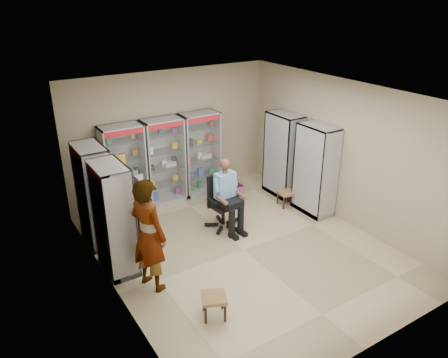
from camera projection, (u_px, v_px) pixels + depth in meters
floor at (243, 250)px, 8.42m from camera, size 6.00×6.00×0.00m
room_shell at (245, 154)px, 7.63m from camera, size 5.02×6.02×3.01m
cabinet_back_left at (124, 170)px, 9.49m from camera, size 0.90×0.50×2.00m
cabinet_back_mid at (164, 161)px, 9.96m from camera, size 0.90×0.50×2.00m
cabinet_back_right at (200, 154)px, 10.42m from camera, size 0.90×0.50×2.00m
cabinet_right_far at (283, 155)px, 10.34m from camera, size 0.90×0.50×2.00m
cabinet_right_near at (316, 170)px, 9.49m from camera, size 0.90×0.50×2.00m
cabinet_left_far at (95, 196)px, 8.32m from camera, size 0.90×0.50×2.00m
cabinet_left_near at (114, 219)px, 7.47m from camera, size 0.90×0.50×2.00m
wooden_chair at (127, 207)px, 9.02m from camera, size 0.42×0.42×0.94m
seated_customer at (127, 200)px, 8.90m from camera, size 0.44×0.60×1.34m
office_chair at (223, 202)px, 9.01m from camera, size 0.67×0.67×1.14m
seated_shopkeeper at (224, 196)px, 8.91m from camera, size 0.53×0.70×1.45m
pink_trunk at (228, 195)px, 10.01m from camera, size 0.56×0.54×0.54m
tea_glass at (226, 183)px, 9.90m from camera, size 0.07×0.07×0.09m
woven_stool_a at (286, 198)px, 10.06m from camera, size 0.42×0.42×0.36m
woven_stool_b at (214, 306)px, 6.65m from camera, size 0.49×0.49×0.37m
standing_man at (149, 235)px, 7.02m from camera, size 0.69×0.83×1.96m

